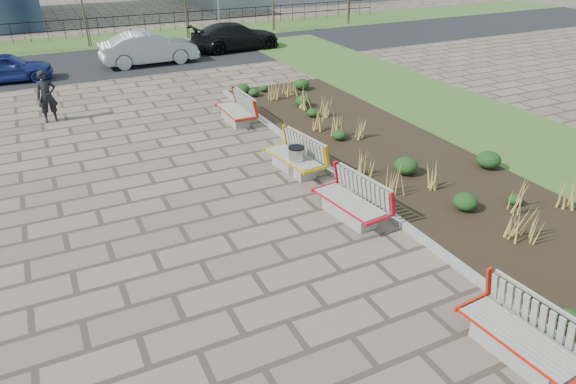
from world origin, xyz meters
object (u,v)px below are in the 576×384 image
bench_c (293,155)px  litter_bin (296,161)px  bench_b (350,200)px  pedestrian (47,96)px  car_silver (149,48)px  bench_d (235,109)px  car_black (235,36)px  car_blue (6,68)px  bench_a (520,334)px

bench_c → litter_bin: (-0.04, -0.25, -0.08)m
bench_b → pedestrian: pedestrian is taller
litter_bin → car_silver: (-0.69, 15.18, 0.40)m
bench_c → car_silver: bearing=85.2°
bench_c → litter_bin: bench_c is taller
bench_d → pedestrian: bearing=152.7°
car_silver → car_black: bearing=-77.0°
bench_b → litter_bin: 2.75m
bench_d → litter_bin: 4.96m
bench_b → bench_c: bearing=82.5°
car_silver → pedestrian: bearing=142.3°
bench_b → bench_d: (0.00, 7.71, 0.00)m
bench_d → litter_bin: bench_d is taller
bench_c → car_blue: 16.12m
bench_c → bench_a: bearing=-97.6°
car_blue → car_black: bearing=-75.9°
bench_a → car_silver: 23.07m
car_blue → car_black: 11.96m
bench_b → car_black: (4.50, 19.25, 0.27)m
bench_a → car_blue: size_ratio=0.55×
litter_bin → bench_b: bearing=-89.2°
bench_b → car_blue: 18.85m
bench_a → litter_bin: bearing=85.9°
bench_a → bench_b: bearing=85.6°
bench_a → car_silver: bearing=87.4°
car_silver → bench_c: bearing=-178.4°
pedestrian → car_blue: (-1.33, 6.56, -0.26)m
bench_a → pedestrian: size_ratio=1.13×
bench_b → car_black: size_ratio=0.41×
litter_bin → pedestrian: 10.03m
car_silver → bench_d: bearing=-177.1°
bench_c → litter_bin: 0.27m
bench_b → pedestrian: bearing=111.5°
car_blue → car_silver: bearing=-80.1°
bench_a → bench_d: (0.00, 12.84, 0.00)m
bench_d → car_black: car_black is taller
car_blue → litter_bin: bearing=-148.5°
bench_d → car_blue: size_ratio=0.55×
pedestrian → car_silver: (5.26, 7.12, -0.11)m
bench_d → litter_bin: bearing=-90.4°
car_silver → bench_b: bearing=-178.9°
bench_a → bench_b: 5.13m
bench_a → car_black: bearing=75.1°
bench_a → bench_d: size_ratio=1.00×
bench_b → car_black: 19.77m
bench_c → pedestrian: 9.85m
bench_d → car_silver: size_ratio=0.43×
bench_d → car_black: size_ratio=0.41×
bench_d → pedestrian: (-5.99, 3.10, 0.43)m
pedestrian → bench_a: bearing=-71.7°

